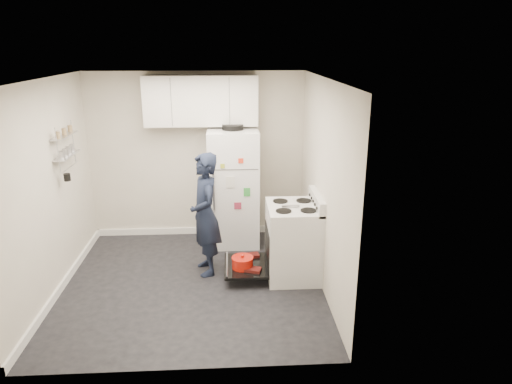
{
  "coord_description": "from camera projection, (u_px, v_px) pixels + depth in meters",
  "views": [
    {
      "loc": [
        0.5,
        -5.13,
        2.87
      ],
      "look_at": [
        0.82,
        0.43,
        1.05
      ],
      "focal_mm": 32.0,
      "sensor_mm": 36.0,
      "label": 1
    }
  ],
  "objects": [
    {
      "name": "open_oven_door",
      "position": [
        245.0,
        264.0,
        5.83
      ],
      "size": [
        0.55,
        0.7,
        0.22
      ],
      "color": "black",
      "rests_on": "ground"
    },
    {
      "name": "electric_range",
      "position": [
        292.0,
        242.0,
        5.8
      ],
      "size": [
        0.66,
        0.76,
        1.1
      ],
      "color": "silver",
      "rests_on": "ground"
    },
    {
      "name": "wall_shelf_rack",
      "position": [
        66.0,
        146.0,
        5.59
      ],
      "size": [
        0.14,
        0.6,
        0.61
      ],
      "color": "#B2B2B7",
      "rests_on": "room"
    },
    {
      "name": "upper_cabinets",
      "position": [
        201.0,
        101.0,
        6.44
      ],
      "size": [
        1.6,
        0.33,
        0.7
      ],
      "primitive_type": "cube",
      "color": "silver",
      "rests_on": "room"
    },
    {
      "name": "room",
      "position": [
        186.0,
        191.0,
        5.38
      ],
      "size": [
        3.21,
        3.21,
        2.51
      ],
      "color": "black",
      "rests_on": "ground"
    },
    {
      "name": "person",
      "position": [
        205.0,
        215.0,
        5.79
      ],
      "size": [
        0.52,
        0.66,
        1.6
      ],
      "primitive_type": "imported",
      "rotation": [
        0.0,
        0.0,
        -1.32
      ],
      "color": "black",
      "rests_on": "ground"
    },
    {
      "name": "refrigerator",
      "position": [
        234.0,
        187.0,
        6.68
      ],
      "size": [
        0.72,
        0.74,
        1.78
      ],
      "color": "white",
      "rests_on": "ground"
    }
  ]
}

